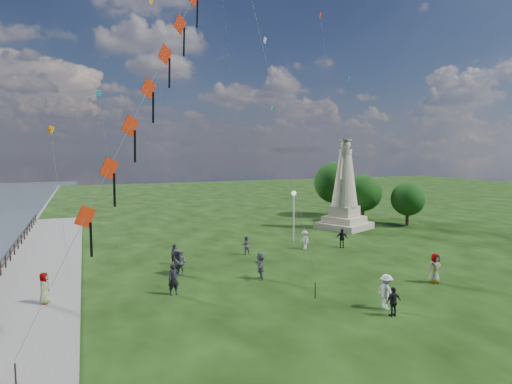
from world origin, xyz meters
name	(u,v)px	position (x,y,z in m)	size (l,w,h in m)	color
waterfront	(7,301)	(-15.24, 8.99, -0.06)	(200.00, 200.00, 1.51)	#384D54
statue	(345,195)	(13.87, 20.37, 3.49)	(6.03, 6.03, 9.25)	#C5BA95
lamppost	(294,205)	(6.17, 16.80, 3.26)	(0.42, 0.42, 4.52)	silver
tree_row	(355,188)	(18.38, 25.05, 3.70)	(7.89, 13.26, 6.71)	#382314
person_0	(174,279)	(-6.61, 6.51, 0.89)	(0.65, 0.43, 1.78)	black
person_1	(180,263)	(-5.47, 10.09, 0.83)	(0.81, 0.50, 1.66)	#595960
person_2	(386,292)	(3.12, 0.29, 0.91)	(1.17, 0.60, 1.81)	silver
person_3	(393,302)	(2.81, -0.64, 0.73)	(0.86, 0.44, 1.47)	black
person_4	(435,268)	(8.72, 2.69, 0.92)	(0.90, 0.55, 1.84)	#595960
person_5	(177,262)	(-5.64, 10.50, 0.83)	(1.54, 0.66, 1.66)	#595960
person_6	(175,254)	(-5.29, 12.90, 0.73)	(0.54, 0.35, 1.47)	black
person_7	(246,245)	(0.45, 13.74, 0.74)	(0.72, 0.44, 1.48)	#595960
person_8	(305,240)	(5.63, 13.70, 0.77)	(1.00, 0.52, 1.55)	silver
person_9	(342,238)	(8.73, 12.95, 0.81)	(0.94, 0.48, 1.61)	black
person_10	(44,290)	(-13.24, 7.43, 0.83)	(0.81, 0.50, 1.66)	#595960
person_11	(261,266)	(-0.92, 7.41, 0.87)	(1.61, 0.69, 1.73)	#595960
red_kite_train	(147,95)	(-8.07, 4.63, 10.83)	(9.09, 9.35, 17.42)	black
small_kites	(234,87)	(2.80, 23.09, 14.25)	(29.26, 17.37, 25.98)	teal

